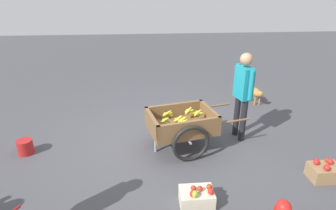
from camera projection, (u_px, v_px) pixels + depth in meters
name	position (u px, v px, depth m)	size (l,w,h in m)	color
ground_plane	(160.00, 140.00, 5.26)	(24.00, 24.00, 0.00)	#47474C
fruit_cart	(182.00, 125.00, 4.86)	(1.78, 1.13, 0.69)	brown
vendor_person	(243.00, 89.00, 4.97)	(0.27, 0.52, 1.61)	black
dog	(257.00, 93.00, 6.75)	(0.21, 0.67, 0.40)	#AD7A38
plastic_bucket	(25.00, 147.00, 4.79)	(0.26, 0.26, 0.25)	#B21E1E
apple_crate	(325.00, 172.00, 4.17)	(0.44, 0.32, 0.31)	#99754C
mixed_fruit_crate	(197.00, 197.00, 3.67)	(0.44, 0.32, 0.31)	beige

